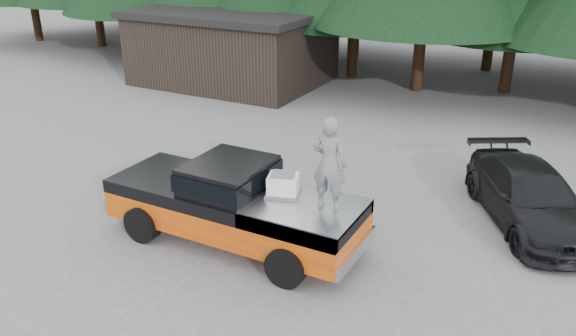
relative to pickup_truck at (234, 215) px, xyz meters
The scene contains 7 objects.
ground 1.13m from the pickup_truck, 25.41° to the left, with size 120.00×120.00×0.00m, color #4F4F52.
pickup_truck is the anchor object (origin of this frame).
truck_cab 0.97m from the pickup_truck, behind, with size 1.66×1.90×0.59m, color black.
air_compressor 1.45m from the pickup_truck, 11.41° to the left, with size 0.63×0.52×0.43m, color silver.
man_on_bed 2.77m from the pickup_truck, ahead, with size 0.71×0.47×1.95m, color #5C6063.
parked_car 7.04m from the pickup_truck, 35.62° to the left, with size 1.94×4.78×1.39m, color black.
utility_building 14.88m from the pickup_truck, 123.41° to the left, with size 8.40×6.40×3.30m.
Camera 1 is at (5.52, -9.64, 6.52)m, focal length 35.00 mm.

